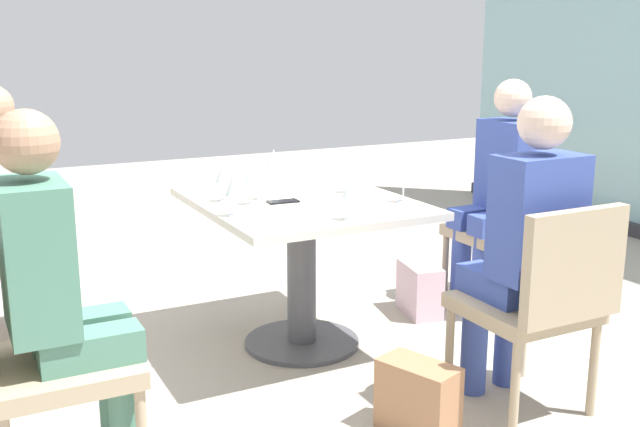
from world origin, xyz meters
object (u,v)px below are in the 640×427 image
object	(u,v)px
wine_glass_1	(404,174)
wine_glass_4	(234,186)
person_front_right	(59,285)
wine_glass_5	(274,159)
wine_glass_2	(223,173)
handbag_1	(418,398)
person_near_window	(499,184)
wine_glass_0	(252,176)
cell_phone_on_table	(283,201)
dining_table_main	(301,239)
chair_near_window	(513,218)
handbag_0	(420,289)
wine_glass_3	(350,189)
coffee_cup	(264,190)
person_front_left	(15,202)
wine_glass_6	(350,166)
person_far_right	(525,239)
chair_front_right	(28,351)
chair_far_right	(542,297)

from	to	relation	value
wine_glass_1	wine_glass_4	distance (m)	0.80
person_front_right	wine_glass_5	bearing A→B (deg)	131.86
wine_glass_2	handbag_1	world-z (taller)	wine_glass_2
person_near_window	wine_glass_0	distance (m)	1.45
cell_phone_on_table	handbag_1	size ratio (longest dim) A/B	0.48
dining_table_main	wine_glass_1	world-z (taller)	wine_glass_1
chair_near_window	person_front_right	size ratio (longest dim) A/B	0.69
wine_glass_2	handbag_0	size ratio (longest dim) A/B	0.62
wine_glass_3	coffee_cup	world-z (taller)	wine_glass_3
handbag_0	handbag_1	distance (m)	1.28
person_front_left	wine_glass_0	bearing A→B (deg)	52.95
chair_near_window	wine_glass_2	world-z (taller)	wine_glass_2
handbag_1	person_near_window	bearing A→B (deg)	109.00
person_near_window	wine_glass_6	world-z (taller)	person_near_window
person_far_right	wine_glass_0	xyz separation A→B (m)	(-0.94, -0.77, 0.16)
person_front_left	wine_glass_5	distance (m)	1.28
person_near_window	coffee_cup	bearing A→B (deg)	-93.34
wine_glass_2	chair_front_right	bearing A→B (deg)	-49.48
chair_front_right	cell_phone_on_table	bearing A→B (deg)	119.53
person_front_left	wine_glass_4	bearing A→B (deg)	41.61
handbag_0	wine_glass_0	bearing A→B (deg)	-72.86
chair_near_window	handbag_1	xyz separation A→B (m)	(0.96, -1.28, -0.36)
chair_front_right	chair_near_window	bearing A→B (deg)	105.13
chair_far_right	wine_glass_2	bearing A→B (deg)	-144.08
cell_phone_on_table	handbag_0	xyz separation A→B (m)	(-0.12, 0.86, -0.59)
wine_glass_0	cell_phone_on_table	distance (m)	0.19
chair_front_right	coffee_cup	distance (m)	1.42
wine_glass_5	wine_glass_3	bearing A→B (deg)	-2.54
person_near_window	wine_glass_3	size ratio (longest dim) A/B	6.81
person_front_right	cell_phone_on_table	size ratio (longest dim) A/B	8.75
wine_glass_1	handbag_0	xyz separation A→B (m)	(-0.37, 0.37, -0.72)
person_front_left	coffee_cup	bearing A→B (deg)	58.90
chair_front_right	wine_glass_1	xyz separation A→B (m)	(-0.43, 1.69, 0.37)
person_near_window	coffee_cup	size ratio (longest dim) A/B	14.00
chair_near_window	wine_glass_3	world-z (taller)	wine_glass_3
person_far_right	handbag_0	world-z (taller)	person_far_right
wine_glass_6	coffee_cup	distance (m)	0.45
cell_phone_on_table	chair_front_right	bearing A→B (deg)	-56.32
wine_glass_6	person_near_window	bearing A→B (deg)	88.20
chair_front_right	wine_glass_0	distance (m)	1.31
chair_far_right	chair_near_window	bearing A→B (deg)	143.41
chair_front_right	handbag_1	bearing A→B (deg)	79.10
handbag_0	wine_glass_3	bearing A→B (deg)	-42.05
wine_glass_5	cell_phone_on_table	bearing A→B (deg)	-18.34
wine_glass_5	person_front_right	bearing A→B (deg)	-48.14
chair_near_window	handbag_0	size ratio (longest dim) A/B	2.90
chair_far_right	coffee_cup	bearing A→B (deg)	-149.47
wine_glass_4	wine_glass_6	bearing A→B (deg)	107.37
wine_glass_1	wine_glass_6	world-z (taller)	same
person_near_window	wine_glass_6	distance (m)	0.93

